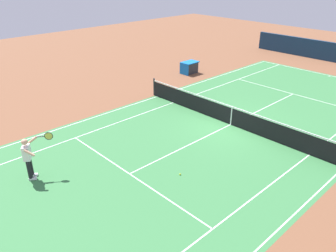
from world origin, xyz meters
The scene contains 7 objects.
ground_plane centered at (0.00, 0.00, 0.00)m, with size 60.00×60.00×0.00m, color brown.
court_slab centered at (0.00, 0.00, 0.00)m, with size 24.20×11.40×0.00m, color #387A42.
court_line_markings centered at (0.00, 0.00, 0.00)m, with size 23.85×11.05×0.01m.
tennis_net centered at (0.00, 0.00, 0.49)m, with size 0.10×11.70×1.08m.
tennis_player_near centered at (9.19, -2.33, 0.93)m, with size 1.18×0.75×1.70m.
tennis_ball centered at (5.04, 1.39, 0.03)m, with size 0.07×0.07×0.07m, color #CCE01E.
equipment_cart_tarped centered at (-4.96, -7.49, 0.44)m, with size 1.25×0.84×0.85m.
Camera 1 is at (12.76, 8.82, 7.25)m, focal length 35.80 mm.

